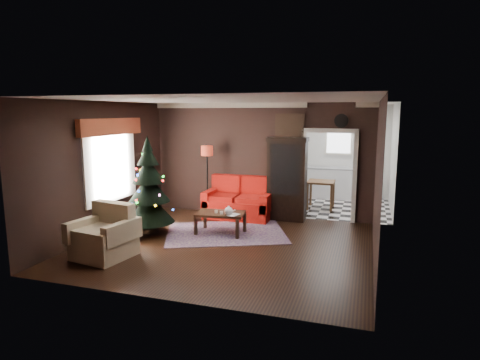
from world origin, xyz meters
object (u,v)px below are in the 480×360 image
(teapot, at_px, (229,211))
(curio_cabinet, at_px, (287,181))
(coffee_table, at_px, (220,223))
(wall_clock, at_px, (341,121))
(christmas_tree, at_px, (149,186))
(kitchen_table, at_px, (321,195))
(loveseat, at_px, (239,198))
(armchair, at_px, (103,232))
(floor_lamp, at_px, (207,183))

(teapot, bearing_deg, curio_cabinet, 63.63)
(coffee_table, distance_m, wall_clock, 3.62)
(christmas_tree, distance_m, kitchen_table, 4.79)
(loveseat, height_order, curio_cabinet, curio_cabinet)
(armchair, distance_m, wall_clock, 5.68)
(floor_lamp, xyz_separation_m, kitchen_table, (2.63, 1.62, -0.46))
(wall_clock, bearing_deg, loveseat, -170.34)
(teapot, height_order, wall_clock, wall_clock)
(curio_cabinet, xyz_separation_m, armchair, (-2.61, -3.57, -0.49))
(curio_cabinet, xyz_separation_m, kitchen_table, (0.65, 1.43, -0.57))
(floor_lamp, xyz_separation_m, christmas_tree, (-0.54, -1.91, 0.22))
(armchair, distance_m, coffee_table, 2.49)
(kitchen_table, bearing_deg, loveseat, -137.49)
(teapot, bearing_deg, floor_lamp, 125.16)
(armchair, height_order, kitchen_table, armchair)
(floor_lamp, bearing_deg, curio_cabinet, 5.50)
(christmas_tree, relative_size, wall_clock, 6.18)
(wall_clock, bearing_deg, kitchen_table, 113.75)
(curio_cabinet, height_order, christmas_tree, christmas_tree)
(floor_lamp, relative_size, christmas_tree, 0.94)
(teapot, bearing_deg, christmas_tree, -168.27)
(floor_lamp, xyz_separation_m, wall_clock, (3.18, 0.37, 1.55))
(coffee_table, bearing_deg, christmas_tree, -160.05)
(curio_cabinet, bearing_deg, loveseat, -169.17)
(teapot, bearing_deg, kitchen_table, 64.49)
(loveseat, relative_size, armchair, 1.79)
(christmas_tree, height_order, coffee_table, christmas_tree)
(floor_lamp, height_order, armchair, floor_lamp)
(teapot, height_order, kitchen_table, kitchen_table)
(floor_lamp, height_order, coffee_table, floor_lamp)
(christmas_tree, bearing_deg, curio_cabinet, 39.88)
(coffee_table, bearing_deg, armchair, -126.98)
(curio_cabinet, height_order, kitchen_table, curio_cabinet)
(loveseat, distance_m, christmas_tree, 2.39)
(christmas_tree, relative_size, teapot, 9.87)
(christmas_tree, xyz_separation_m, kitchen_table, (3.17, 3.53, -0.67))
(floor_lamp, xyz_separation_m, coffee_table, (0.86, -1.40, -0.59))
(loveseat, bearing_deg, kitchen_table, 42.51)
(loveseat, bearing_deg, armchair, -113.48)
(armchair, height_order, coffee_table, armchair)
(floor_lamp, relative_size, armchair, 1.95)
(christmas_tree, bearing_deg, floor_lamp, 74.30)
(coffee_table, relative_size, kitchen_table, 1.34)
(kitchen_table, bearing_deg, armchair, -123.06)
(kitchen_table, bearing_deg, coffee_table, -120.29)
(loveseat, distance_m, kitchen_table, 2.45)
(armchair, bearing_deg, curio_cabinet, 63.28)
(curio_cabinet, xyz_separation_m, floor_lamp, (-1.98, -0.19, -0.12))
(armchair, xyz_separation_m, kitchen_table, (3.26, 5.00, -0.09))
(coffee_table, height_order, teapot, teapot)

